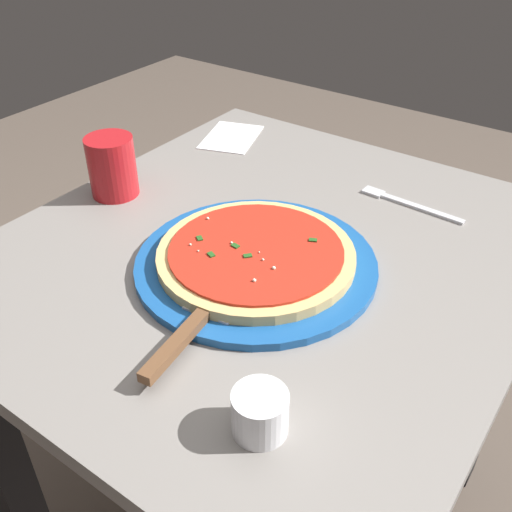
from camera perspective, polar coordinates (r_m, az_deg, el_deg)
restaurant_table at (r=1.01m, az=1.06°, el=-6.33°), size 0.86×0.78×0.74m
serving_plate at (r=0.87m, az=0.00°, el=-0.73°), size 0.36×0.36×0.01m
pizza at (r=0.86m, az=-0.00°, el=0.13°), size 0.29×0.29×0.02m
pizza_server at (r=0.75m, az=-6.02°, el=-6.74°), size 0.22×0.08×0.01m
cup_tall_drink at (r=1.06m, az=-13.78°, el=8.43°), size 0.08×0.08×0.11m
cup_small_sauce at (r=0.64m, az=0.39°, el=-14.95°), size 0.06×0.06×0.05m
napkin_folded_right at (r=1.27m, az=-2.42°, el=11.44°), size 0.17×0.15×0.00m
fork at (r=1.05m, az=14.29°, el=5.01°), size 0.03×0.19×0.00m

